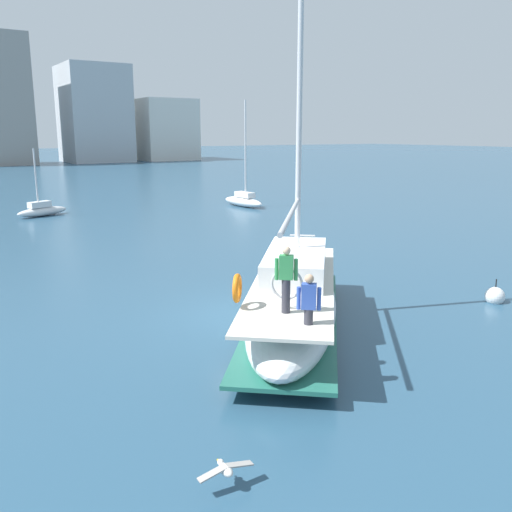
# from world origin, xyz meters

# --- Properties ---
(ground_plane) EXTENTS (400.00, 400.00, 0.00)m
(ground_plane) POSITION_xyz_m (0.00, 0.00, 0.00)
(ground_plane) COLOR #284C66
(main_sailboat) EXTENTS (8.02, 8.89, 13.18)m
(main_sailboat) POSITION_xyz_m (0.21, -1.70, 0.91)
(main_sailboat) COLOR silver
(main_sailboat) RESTS_ON ground
(moored_sloop_near) EXTENTS (1.43, 4.59, 7.92)m
(moored_sloop_near) POSITION_xyz_m (12.97, 22.21, 0.53)
(moored_sloop_near) COLOR white
(moored_sloop_near) RESTS_ON ground
(moored_sloop_far) EXTENTS (3.81, 2.30, 4.53)m
(moored_sloop_far) POSITION_xyz_m (-1.16, 25.32, 0.42)
(moored_sloop_far) COLOR silver
(moored_sloop_far) RESTS_ON ground
(seagull) EXTENTS (0.96, 0.47, 0.17)m
(seagull) POSITION_xyz_m (-5.02, -6.99, 0.33)
(seagull) COLOR silver
(seagull) RESTS_ON ground
(mooring_buoy) EXTENTS (0.64, 0.64, 0.92)m
(mooring_buoy) POSITION_xyz_m (7.43, -3.23, 0.19)
(mooring_buoy) COLOR silver
(mooring_buoy) RESTS_ON ground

